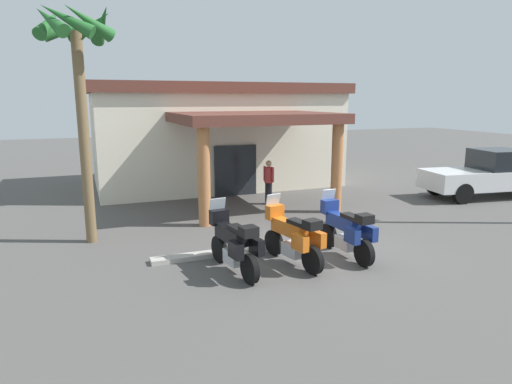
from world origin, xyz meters
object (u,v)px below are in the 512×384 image
motorcycle_black (234,243)px  pedestrian (269,179)px  motorcycle_blue (346,230)px  motel_building (216,134)px  motorcycle_orange (293,237)px  palm_tree_roadside (77,57)px  pickup_truck_white (489,174)px

motorcycle_black → pedestrian: 6.99m
pedestrian → motorcycle_blue: bearing=63.6°
motorcycle_black → motorcycle_blue: bearing=-99.3°
motel_building → motorcycle_black: (-2.77, -10.87, -1.66)m
motorcycle_orange → palm_tree_roadside: palm_tree_roadside is taller
pedestrian → palm_tree_roadside: bearing=-1.6°
motel_building → motorcycle_blue: (0.22, -10.90, -1.66)m
motorcycle_blue → palm_tree_roadside: (-6.04, 3.66, 4.33)m
motorcycle_blue → palm_tree_roadside: size_ratio=0.34×
motorcycle_blue → pedestrian: pedestrian is taller
motorcycle_blue → palm_tree_roadside: 8.28m
palm_tree_roadside → motorcycle_orange: bearing=-38.9°
motel_building → pickup_truck_white: (9.56, -6.90, -1.42)m
motorcycle_black → pickup_truck_white: 12.95m
motel_building → palm_tree_roadside: 9.66m
pickup_truck_white → palm_tree_roadside: (-15.37, -0.34, 4.09)m
motorcycle_black → palm_tree_roadside: palm_tree_roadside is taller
motorcycle_black → motorcycle_orange: (1.50, -0.03, 0.00)m
motorcycle_blue → pedestrian: 6.14m
motel_building → pickup_truck_white: 11.87m
motorcycle_black → motorcycle_blue: size_ratio=1.00×
motel_building → palm_tree_roadside: palm_tree_roadside is taller
motorcycle_orange → pickup_truck_white: (10.83, 4.00, 0.24)m
motel_building → pedestrian: motel_building is taller
motorcycle_black → pickup_truck_white: size_ratio=0.41×
motorcycle_blue → pickup_truck_white: size_ratio=0.41×
motorcycle_black → motorcycle_blue: same height
motorcycle_blue → motorcycle_orange: bearing=86.8°
motel_building → motorcycle_blue: 11.03m
motorcycle_black → pickup_truck_white: pickup_truck_white is taller
pedestrian → pickup_truck_white: pickup_truck_white is taller
motorcycle_black → pickup_truck_white: (12.33, 3.97, 0.24)m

